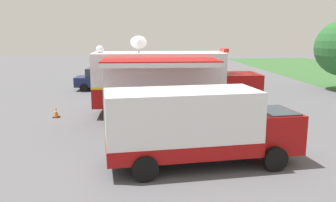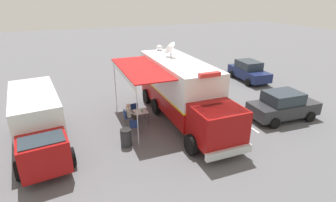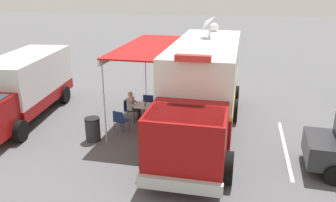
% 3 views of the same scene
% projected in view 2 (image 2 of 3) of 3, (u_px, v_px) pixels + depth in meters
% --- Properties ---
extents(ground_plane, '(100.00, 100.00, 0.00)m').
position_uv_depth(ground_plane, '(177.00, 114.00, 16.96)').
color(ground_plane, '#5B5B60').
extents(lot_stripe, '(0.19, 4.80, 0.01)m').
position_uv_depth(lot_stripe, '(234.00, 116.00, 16.65)').
color(lot_stripe, silver).
rests_on(lot_stripe, ground).
extents(command_truck, '(4.94, 9.53, 4.53)m').
position_uv_depth(command_truck, '(182.00, 89.00, 15.57)').
color(command_truck, '#9E0F0F').
rests_on(command_truck, ground).
extents(folding_table, '(0.81, 0.81, 0.73)m').
position_uv_depth(folding_table, '(141.00, 112.00, 15.56)').
color(folding_table, silver).
rests_on(folding_table, ground).
extents(water_bottle, '(0.07, 0.07, 0.22)m').
position_uv_depth(water_bottle, '(142.00, 110.00, 15.38)').
color(water_bottle, '#3F9959').
rests_on(water_bottle, folding_table).
extents(folding_chair_at_table, '(0.49, 0.49, 0.87)m').
position_uv_depth(folding_chair_at_table, '(127.00, 116.00, 15.46)').
color(folding_chair_at_table, navy).
rests_on(folding_chair_at_table, ground).
extents(folding_chair_beside_table, '(0.49, 0.49, 0.87)m').
position_uv_depth(folding_chair_beside_table, '(135.00, 109.00, 16.31)').
color(folding_chair_beside_table, navy).
rests_on(folding_chair_beside_table, ground).
extents(folding_chair_spare_by_truck, '(0.60, 0.60, 0.87)m').
position_uv_depth(folding_chair_spare_by_truck, '(134.00, 125.00, 14.33)').
color(folding_chair_spare_by_truck, navy).
rests_on(folding_chair_spare_by_truck, ground).
extents(seated_responder, '(0.67, 0.56, 1.25)m').
position_uv_depth(seated_responder, '(130.00, 113.00, 15.48)').
color(seated_responder, silver).
rests_on(seated_responder, ground).
extents(trash_bin, '(0.57, 0.57, 0.91)m').
position_uv_depth(trash_bin, '(126.00, 138.00, 13.20)').
color(trash_bin, '#2D2D33').
rests_on(trash_bin, ground).
extents(traffic_cone, '(0.36, 0.36, 0.58)m').
position_uv_depth(traffic_cone, '(145.00, 85.00, 21.58)').
color(traffic_cone, black).
rests_on(traffic_cone, ground).
extents(support_truck, '(2.89, 6.98, 2.70)m').
position_uv_depth(support_truck, '(38.00, 121.00, 12.89)').
color(support_truck, white).
rests_on(support_truck, ground).
extents(car_behind_truck, '(4.30, 2.21, 1.76)m').
position_uv_depth(car_behind_truck, '(283.00, 106.00, 15.95)').
color(car_behind_truck, '#2D2D33').
rests_on(car_behind_truck, ground).
extents(car_far_corner, '(2.28, 4.33, 1.76)m').
position_uv_depth(car_far_corner, '(249.00, 71.00, 23.19)').
color(car_far_corner, navy).
rests_on(car_far_corner, ground).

